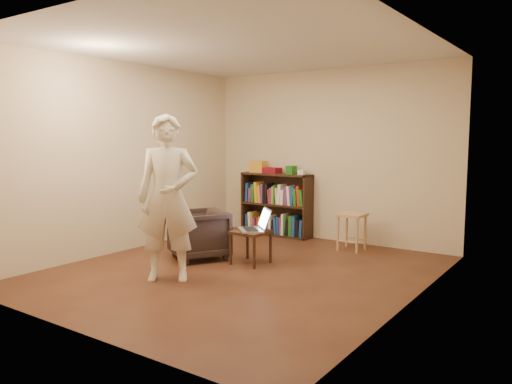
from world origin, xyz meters
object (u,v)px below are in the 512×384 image
Objects in this scene: side_table at (251,236)px; laptop at (256,226)px; bookshelf at (277,208)px; armchair at (198,234)px; stool at (352,220)px; person at (168,198)px.

laptop is (0.05, 0.04, 0.13)m from side_table.
armchair is (-0.00, -1.90, -0.12)m from bookshelf.
laptop is (0.77, -1.69, 0.04)m from bookshelf.
person is (-1.07, -2.51, 0.50)m from stool.
side_table is (0.73, 0.16, 0.03)m from armchair.
person is at bearing -107.44° from side_table.
side_table is 0.15m from laptop.
side_table is 0.23× the size of person.
armchair is 1.17m from person.
person is at bearing -82.35° from bookshelf.
bookshelf reaches higher than side_table.
laptop is (-0.68, -1.38, 0.06)m from stool.
stool is 1.54m from laptop.
armchair is at bearing 77.18° from person.
side_table is 1.28m from person.
bookshelf is at bearing 62.35° from person.
stool is 2.77m from person.
bookshelf is at bearing 112.57° from side_table.
laptop reaches higher than armchair.
person reaches higher than armchair.
laptop is (0.77, 0.20, 0.16)m from armchair.
stool is 0.28× the size of person.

